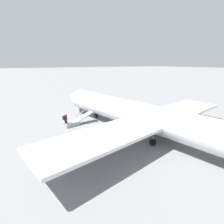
{
  "coord_description": "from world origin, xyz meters",
  "views": [
    {
      "loc": [
        -13.71,
        11.85,
        7.58
      ],
      "look_at": [
        3.54,
        1.54,
        1.92
      ],
      "focal_mm": 28.0,
      "sensor_mm": 36.0,
      "label": 1
    }
  ],
  "objects": [
    {
      "name": "passenger",
      "position": [
        6.48,
        6.38,
        1.0
      ],
      "size": [
        0.38,
        0.56,
        1.74
      ],
      "rotation": [
        0.0,
        0.0,
        -1.39
      ],
      "color": "#23232D",
      "rests_on": "ground"
    },
    {
      "name": "airplane_main",
      "position": [
        -0.98,
        -0.18,
        2.17
      ],
      "size": [
        31.68,
        24.25,
        7.24
      ],
      "rotation": [
        0.0,
        0.0,
        0.19
      ],
      "color": "silver",
      "rests_on": "ground"
    },
    {
      "name": "ground_plane",
      "position": [
        0.0,
        0.0,
        0.0
      ],
      "size": [
        600.0,
        600.0,
        0.0
      ],
      "primitive_type": "plane",
      "color": "slate"
    },
    {
      "name": "boarding_stairs",
      "position": [
        6.68,
        5.24,
        0.38
      ],
      "size": [
        1.75,
        4.13,
        1.77
      ],
      "rotation": [
        0.0,
        0.0,
        -1.39
      ],
      "color": "#99999E",
      "rests_on": "ground"
    }
  ]
}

